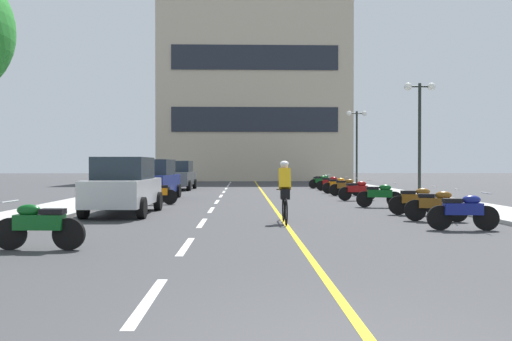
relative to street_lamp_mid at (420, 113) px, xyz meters
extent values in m
plane|color=#38383A|center=(-7.29, 1.33, -3.95)|extent=(140.00, 140.00, 0.00)
cube|color=#A8A8A3|center=(-14.49, 4.33, -3.89)|extent=(2.40, 72.00, 0.12)
cube|color=#A8A8A3|center=(-0.09, 4.33, -3.89)|extent=(2.40, 72.00, 0.12)
cube|color=silver|center=(-9.29, -17.67, -3.95)|extent=(0.14, 2.20, 0.01)
cube|color=silver|center=(-9.29, -13.67, -3.95)|extent=(0.14, 2.20, 0.01)
cube|color=silver|center=(-9.29, -9.67, -3.95)|extent=(0.14, 2.20, 0.01)
cube|color=silver|center=(-9.29, -5.67, -3.95)|extent=(0.14, 2.20, 0.01)
cube|color=silver|center=(-9.29, -1.67, -3.95)|extent=(0.14, 2.20, 0.01)
cube|color=silver|center=(-9.29, 2.33, -3.95)|extent=(0.14, 2.20, 0.01)
cube|color=silver|center=(-9.29, 6.33, -3.95)|extent=(0.14, 2.20, 0.01)
cube|color=silver|center=(-9.29, 10.33, -3.95)|extent=(0.14, 2.20, 0.01)
cube|color=silver|center=(-9.29, 14.33, -3.95)|extent=(0.14, 2.20, 0.01)
cube|color=silver|center=(-9.29, 18.33, -3.95)|extent=(0.14, 2.20, 0.01)
cube|color=silver|center=(-9.29, 22.33, -3.95)|extent=(0.14, 2.20, 0.01)
cube|color=silver|center=(-9.29, 26.33, -3.95)|extent=(0.14, 2.20, 0.01)
cube|color=gold|center=(-7.04, 4.33, -3.95)|extent=(0.12, 66.00, 0.01)
cube|color=#BCAD93|center=(-7.03, 29.21, 5.84)|extent=(18.85, 7.75, 19.59)
cube|color=#1E232D|center=(-7.03, 25.28, 1.92)|extent=(15.83, 0.10, 2.35)
cube|color=#1E232D|center=(-7.03, 25.28, 7.80)|extent=(15.83, 0.10, 2.35)
cylinder|color=black|center=(0.00, 0.00, -1.22)|extent=(0.14, 0.14, 5.23)
cylinder|color=black|center=(0.00, 0.00, 1.25)|extent=(1.10, 0.08, 0.08)
sphere|color=white|center=(-0.55, 0.00, 1.25)|extent=(0.36, 0.36, 0.36)
sphere|color=white|center=(0.55, 0.00, 1.25)|extent=(0.36, 0.36, 0.36)
cylinder|color=black|center=(-0.10, 12.73, -1.21)|extent=(0.14, 0.14, 5.25)
cylinder|color=black|center=(-0.10, 12.73, 1.27)|extent=(1.10, 0.08, 0.08)
sphere|color=white|center=(-0.65, 12.73, 1.27)|extent=(0.36, 0.36, 0.36)
sphere|color=white|center=(0.45, 12.73, 1.27)|extent=(0.36, 0.36, 0.36)
cylinder|color=black|center=(-12.82, -5.74, -3.63)|extent=(0.22, 0.64, 0.64)
cylinder|color=black|center=(-11.12, -5.75, -3.63)|extent=(0.22, 0.64, 0.64)
cylinder|color=black|center=(-12.84, -8.54, -3.63)|extent=(0.22, 0.64, 0.64)
cylinder|color=black|center=(-11.14, -8.55, -3.63)|extent=(0.22, 0.64, 0.64)
cube|color=#B7B7BC|center=(-11.98, -7.14, -3.23)|extent=(1.73, 4.21, 0.80)
cube|color=#1E2833|center=(-11.98, -7.14, -2.48)|extent=(1.57, 2.21, 0.70)
cylinder|color=black|center=(-13.01, 1.39, -3.63)|extent=(0.25, 0.65, 0.64)
cylinder|color=black|center=(-11.32, 1.31, -3.63)|extent=(0.25, 0.65, 0.64)
cylinder|color=black|center=(-13.16, -1.40, -3.63)|extent=(0.25, 0.65, 0.64)
cylinder|color=black|center=(-11.46, -1.49, -3.63)|extent=(0.25, 0.65, 0.64)
cube|color=navy|center=(-12.24, -0.05, -3.23)|extent=(1.91, 4.28, 0.80)
cube|color=#1E2833|center=(-12.24, -0.05, -2.48)|extent=(1.67, 2.28, 0.70)
cylinder|color=black|center=(-13.06, 10.43, -3.63)|extent=(0.24, 0.65, 0.64)
cylinder|color=black|center=(-11.36, 10.38, -3.63)|extent=(0.24, 0.65, 0.64)
cylinder|color=black|center=(-13.14, 7.63, -3.63)|extent=(0.24, 0.65, 0.64)
cylinder|color=black|center=(-11.44, 7.58, -3.63)|extent=(0.24, 0.65, 0.64)
cube|color=#4C5156|center=(-12.25, 9.00, -3.23)|extent=(1.83, 4.25, 0.80)
cube|color=#1E2833|center=(-12.25, 9.00, -2.48)|extent=(1.63, 2.25, 0.70)
cylinder|color=black|center=(-12.50, -14.01, -3.65)|extent=(0.60, 0.13, 0.60)
cylinder|color=black|center=(-11.40, -14.07, -3.65)|extent=(0.60, 0.13, 0.60)
cube|color=#0C4C19|center=(-11.95, -14.04, -3.43)|extent=(0.91, 0.33, 0.28)
ellipsoid|color=#0C4C19|center=(-12.15, -14.03, -3.21)|extent=(0.45, 0.26, 0.22)
cube|color=black|center=(-11.70, -14.06, -3.23)|extent=(0.45, 0.26, 0.10)
cylinder|color=silver|center=(-12.50, -14.01, -3.05)|extent=(0.06, 0.60, 0.03)
cylinder|color=black|center=(-2.34, -11.46, -3.65)|extent=(0.61, 0.15, 0.60)
cylinder|color=black|center=(-3.43, -11.37, -3.65)|extent=(0.61, 0.15, 0.60)
cube|color=navy|center=(-2.88, -11.41, -3.43)|extent=(0.92, 0.36, 0.28)
ellipsoid|color=navy|center=(-2.69, -11.43, -3.21)|extent=(0.46, 0.28, 0.22)
cube|color=black|center=(-3.13, -11.39, -3.23)|extent=(0.46, 0.28, 0.10)
cylinder|color=silver|center=(-2.34, -11.46, -3.05)|extent=(0.08, 0.60, 0.03)
cylinder|color=black|center=(-2.28, -9.63, -3.65)|extent=(0.60, 0.26, 0.60)
cylinder|color=black|center=(-3.34, -9.33, -3.65)|extent=(0.60, 0.26, 0.60)
cube|color=brown|center=(-2.81, -9.48, -3.43)|extent=(0.94, 0.52, 0.28)
ellipsoid|color=brown|center=(-2.62, -9.54, -3.21)|extent=(0.49, 0.35, 0.22)
cube|color=black|center=(-3.05, -9.41, -3.23)|extent=(0.49, 0.35, 0.10)
cylinder|color=silver|center=(-2.28, -9.63, -3.05)|extent=(0.19, 0.59, 0.03)
cylinder|color=black|center=(-2.20, -7.75, -3.65)|extent=(0.61, 0.20, 0.60)
cylinder|color=black|center=(-3.29, -7.57, -3.65)|extent=(0.61, 0.20, 0.60)
cube|color=brown|center=(-2.74, -7.66, -3.43)|extent=(0.93, 0.42, 0.28)
ellipsoid|color=brown|center=(-2.55, -7.69, -3.21)|extent=(0.47, 0.31, 0.22)
cube|color=black|center=(-2.99, -7.61, -3.23)|extent=(0.47, 0.31, 0.10)
cylinder|color=silver|center=(-2.20, -7.75, -3.05)|extent=(0.13, 0.60, 0.03)
cylinder|color=black|center=(-2.59, -4.86, -3.65)|extent=(0.61, 0.20, 0.60)
cylinder|color=black|center=(-3.68, -4.68, -3.65)|extent=(0.61, 0.20, 0.60)
cube|color=#0C4C19|center=(-3.13, -4.77, -3.43)|extent=(0.93, 0.43, 0.28)
ellipsoid|color=#0C4C19|center=(-2.94, -4.80, -3.21)|extent=(0.47, 0.31, 0.22)
cube|color=black|center=(-3.38, -4.73, -3.23)|extent=(0.47, 0.31, 0.10)
cylinder|color=silver|center=(-2.59, -4.86, -3.05)|extent=(0.13, 0.60, 0.03)
cylinder|color=black|center=(-12.16, -3.33, -3.65)|extent=(0.61, 0.20, 0.60)
cylinder|color=black|center=(-11.08, -3.15, -3.65)|extent=(0.61, 0.20, 0.60)
cube|color=orange|center=(-11.62, -3.24, -3.43)|extent=(0.93, 0.42, 0.28)
ellipsoid|color=orange|center=(-11.82, -3.27, -3.21)|extent=(0.47, 0.31, 0.22)
cube|color=black|center=(-11.37, -3.20, -3.23)|extent=(0.47, 0.31, 0.10)
cylinder|color=silver|center=(-12.16, -3.33, -3.05)|extent=(0.13, 0.60, 0.03)
cylinder|color=black|center=(-2.60, -1.05, -3.65)|extent=(0.61, 0.15, 0.60)
cylinder|color=black|center=(-3.70, -1.14, -3.65)|extent=(0.61, 0.15, 0.60)
cube|color=maroon|center=(-3.15, -1.09, -3.43)|extent=(0.92, 0.36, 0.28)
ellipsoid|color=maroon|center=(-2.95, -1.08, -3.21)|extent=(0.46, 0.28, 0.22)
cube|color=black|center=(-3.40, -1.12, -3.23)|extent=(0.46, 0.28, 0.10)
cylinder|color=silver|center=(-2.60, -1.05, -3.05)|extent=(0.08, 0.60, 0.03)
cylinder|color=black|center=(-2.39, 2.45, -3.65)|extent=(0.60, 0.10, 0.60)
cylinder|color=black|center=(-3.49, 2.45, -3.65)|extent=(0.60, 0.10, 0.60)
cube|color=brown|center=(-2.94, 2.45, -3.43)|extent=(0.90, 0.28, 0.28)
ellipsoid|color=brown|center=(-2.74, 2.45, -3.21)|extent=(0.44, 0.24, 0.22)
cube|color=black|center=(-3.19, 2.45, -3.23)|extent=(0.44, 0.24, 0.10)
cylinder|color=silver|center=(-2.39, 2.45, -3.05)|extent=(0.03, 0.60, 0.03)
cylinder|color=black|center=(-2.42, 4.69, -3.65)|extent=(0.61, 0.18, 0.60)
cylinder|color=black|center=(-3.51, 4.54, -3.65)|extent=(0.61, 0.18, 0.60)
cube|color=orange|center=(-2.97, 4.62, -3.43)|extent=(0.93, 0.40, 0.28)
ellipsoid|color=orange|center=(-2.77, 4.64, -3.21)|extent=(0.47, 0.30, 0.22)
cube|color=black|center=(-3.22, 4.58, -3.23)|extent=(0.47, 0.30, 0.10)
cylinder|color=silver|center=(-2.42, 4.69, -3.05)|extent=(0.11, 0.60, 0.03)
cylinder|color=black|center=(-2.32, 7.51, -3.65)|extent=(0.61, 0.21, 0.60)
cylinder|color=black|center=(-3.40, 7.72, -3.65)|extent=(0.61, 0.21, 0.60)
cube|color=maroon|center=(-2.86, 7.61, -3.43)|extent=(0.94, 0.44, 0.28)
ellipsoid|color=maroon|center=(-2.67, 7.58, -3.21)|extent=(0.48, 0.32, 0.22)
cube|color=black|center=(-3.11, 7.66, -3.23)|extent=(0.48, 0.32, 0.10)
cylinder|color=silver|center=(-2.32, 7.51, -3.05)|extent=(0.14, 0.59, 0.03)
cylinder|color=black|center=(-2.46, 10.80, -3.65)|extent=(0.60, 0.28, 0.60)
cylinder|color=black|center=(-3.51, 10.46, -3.65)|extent=(0.60, 0.28, 0.60)
cube|color=#0C4C19|center=(-2.99, 10.63, -3.43)|extent=(0.94, 0.55, 0.28)
ellipsoid|color=#0C4C19|center=(-2.80, 10.69, -3.21)|extent=(0.49, 0.36, 0.22)
cube|color=black|center=(-3.22, 10.55, -3.23)|extent=(0.49, 0.36, 0.10)
cylinder|color=silver|center=(-2.46, 10.80, -3.05)|extent=(0.21, 0.58, 0.03)
cylinder|color=black|center=(-2.07, 12.26, -3.65)|extent=(0.61, 0.25, 0.60)
cylinder|color=black|center=(-3.13, 12.55, -3.65)|extent=(0.61, 0.25, 0.60)
cube|color=#0C4C19|center=(-2.60, 12.41, -3.43)|extent=(0.94, 0.51, 0.28)
ellipsoid|color=#0C4C19|center=(-2.40, 12.36, -3.21)|extent=(0.49, 0.35, 0.22)
cube|color=black|center=(-2.84, 12.47, -3.23)|extent=(0.49, 0.35, 0.10)
cylinder|color=silver|center=(-2.07, 12.26, -3.05)|extent=(0.19, 0.59, 0.03)
torus|color=black|center=(-7.03, -9.12, -3.61)|extent=(0.05, 0.72, 0.72)
torus|color=black|center=(-7.04, -10.17, -3.61)|extent=(0.05, 0.72, 0.72)
cylinder|color=black|center=(-7.04, -9.67, -3.31)|extent=(0.05, 0.95, 0.04)
cube|color=black|center=(-7.04, -9.82, -3.09)|extent=(0.10, 0.20, 0.06)
cylinder|color=black|center=(-7.03, -9.22, -3.06)|extent=(0.42, 0.03, 0.03)
cube|color=black|center=(-7.04, -9.77, -3.16)|extent=(0.24, 0.36, 0.28)
cube|color=yellow|center=(-7.04, -9.62, -2.76)|extent=(0.32, 0.46, 0.61)
sphere|color=beige|center=(-7.04, -9.49, -2.41)|extent=(0.20, 0.20, 0.20)
ellipsoid|color=white|center=(-7.04, -9.49, -2.34)|extent=(0.24, 0.26, 0.16)
camera|label=1|loc=(-8.18, -23.69, -2.37)|focal=36.24mm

